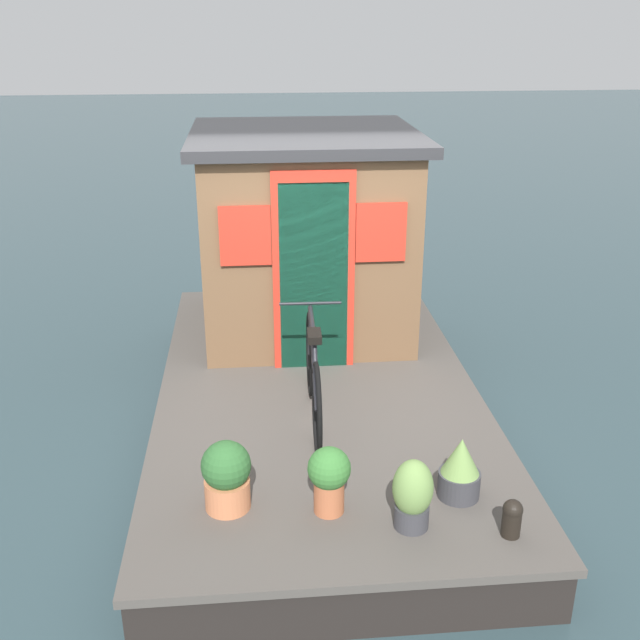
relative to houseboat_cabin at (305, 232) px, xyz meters
name	(u,v)px	position (x,y,z in m)	size (l,w,h in m)	color
ground_plane	(318,430)	(-1.36, 0.00, -1.45)	(60.00, 60.00, 0.00)	#2D4247
houseboat_deck	(318,408)	(-1.36, 0.00, -1.22)	(4.95, 2.72, 0.45)	#4C4742
houseboat_cabin	(305,232)	(0.00, 0.00, 0.00)	(2.11, 2.15, 1.98)	brown
bicycle	(313,376)	(-1.95, 0.09, -0.61)	(1.68, 0.50, 0.85)	black
potted_plant_geranium	(227,475)	(-3.03, 0.74, -0.76)	(0.33, 0.33, 0.48)	#C6754C
potted_plant_ivy	(413,494)	(-3.34, -0.41, -0.76)	(0.26, 0.26, 0.48)	#38383D
potted_plant_mint	(460,469)	(-3.05, -0.80, -0.79)	(0.28, 0.28, 0.44)	#38383D
potted_plant_basil	(329,476)	(-3.13, 0.09, -0.74)	(0.28, 0.28, 0.46)	#B2603D
mooring_bollard	(512,517)	(-3.48, -1.01, -0.86)	(0.13, 0.13, 0.25)	black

